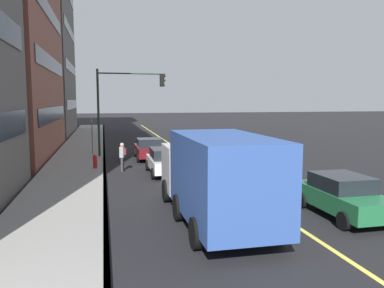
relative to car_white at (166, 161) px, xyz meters
name	(u,v)px	position (x,y,z in m)	size (l,w,h in m)	color
ground	(201,164)	(2.73, -2.71, -0.76)	(200.00, 200.00, 0.00)	black
sidewalk_slab	(75,168)	(2.73, 5.06, -0.68)	(80.00, 3.62, 0.15)	gray
curb_edge	(104,167)	(2.73, 3.33, -0.68)	(80.00, 0.16, 0.15)	slate
lane_stripe_center	(201,164)	(2.73, -2.71, -0.75)	(80.00, 0.16, 0.01)	#D8CC4C
building_glass_right	(6,8)	(29.00, 14.00, 13.90)	(16.83, 13.94, 29.32)	#56514C
car_white	(166,161)	(0.00, 0.00, 0.00)	(3.95, 1.94, 1.45)	silver
car_maroon	(150,149)	(5.72, 0.23, -0.03)	(4.07, 2.01, 1.44)	#591116
car_green	(343,195)	(-9.13, -4.83, 0.00)	(4.00, 1.88, 1.46)	#1E6038
car_silver	(213,139)	(10.67, -5.77, 0.00)	(4.07, 2.11, 1.46)	#A8AAB2
truck_blue	(216,175)	(-8.77, -0.28, 0.85)	(7.50, 2.63, 3.00)	silver
pedestrian_with_backpack	(123,155)	(1.36, 2.30, 0.21)	(0.44, 0.44, 1.66)	#383838
traffic_light_mast	(124,97)	(7.07, 1.86, 3.55)	(0.28, 4.87, 6.25)	#1E3823
street_sign_post	(92,134)	(8.06, 4.15, 0.89)	(0.60, 0.08, 2.80)	slate
fire_hydrant	(95,163)	(1.98, 3.85, -0.29)	(0.24, 0.24, 0.94)	red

